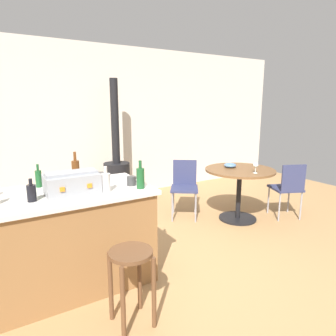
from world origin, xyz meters
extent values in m
plane|color=#A37A4C|center=(0.00, 0.00, 0.00)|extent=(8.80, 8.80, 0.00)
cube|color=beige|center=(0.00, 3.03, 1.35)|extent=(8.00, 0.10, 2.70)
cube|color=olive|center=(-1.23, 0.50, 0.44)|extent=(1.49, 0.78, 0.88)
cube|color=beige|center=(-1.23, 0.50, 0.90)|extent=(1.55, 0.84, 0.04)
cylinder|color=brown|center=(-0.81, -0.17, 0.29)|extent=(0.04, 0.04, 0.58)
cylinder|color=brown|center=(-1.06, -0.17, 0.29)|extent=(0.04, 0.04, 0.58)
cylinder|color=brown|center=(-1.06, -0.42, 0.29)|extent=(0.04, 0.04, 0.58)
cylinder|color=brown|center=(-0.81, -0.42, 0.29)|extent=(0.04, 0.04, 0.58)
cylinder|color=brown|center=(-0.94, -0.29, 0.60)|extent=(0.33, 0.33, 0.03)
cylinder|color=black|center=(1.32, 0.90, 0.01)|extent=(0.55, 0.55, 0.02)
cylinder|color=black|center=(1.32, 0.90, 0.37)|extent=(0.07, 0.07, 0.74)
cylinder|color=brown|center=(1.32, 0.90, 0.75)|extent=(1.00, 1.00, 0.03)
cube|color=navy|center=(0.66, 1.36, 0.46)|extent=(0.56, 0.56, 0.03)
cube|color=navy|center=(0.77, 1.51, 0.66)|extent=(0.31, 0.23, 0.40)
cylinder|color=gray|center=(0.90, 1.40, 0.22)|extent=(0.02, 0.02, 0.44)
cylinder|color=gray|center=(0.62, 1.59, 0.22)|extent=(0.02, 0.02, 0.44)
cylinder|color=gray|center=(0.42, 1.31, 0.22)|extent=(0.02, 0.02, 0.44)
cylinder|color=gray|center=(0.70, 1.12, 0.22)|extent=(0.02, 0.02, 0.44)
cube|color=navy|center=(2.00, 0.62, 0.45)|extent=(0.52, 0.52, 0.03)
cube|color=navy|center=(1.92, 0.44, 0.65)|extent=(0.34, 0.16, 0.40)
cylinder|color=gray|center=(1.78, 0.52, 0.22)|extent=(0.02, 0.02, 0.43)
cylinder|color=gray|center=(2.09, 0.39, 0.22)|extent=(0.02, 0.02, 0.43)
cylinder|color=gray|center=(2.22, 0.71, 0.22)|extent=(0.02, 0.02, 0.43)
cylinder|color=gray|center=(1.91, 0.84, 0.22)|extent=(0.02, 0.02, 0.43)
cylinder|color=black|center=(0.05, 2.51, 0.03)|extent=(0.37, 0.37, 0.06)
cylinder|color=black|center=(0.05, 2.51, 0.39)|extent=(0.44, 0.44, 0.65)
cube|color=#2D2826|center=(0.05, 2.29, 0.39)|extent=(0.20, 0.02, 0.20)
cylinder|color=black|center=(0.05, 2.51, 1.41)|extent=(0.13, 0.13, 1.39)
cube|color=gray|center=(-1.17, 0.41, 1.01)|extent=(0.45, 0.28, 0.17)
cube|color=gray|center=(-1.17, 0.41, 1.10)|extent=(0.43, 0.17, 0.02)
cube|color=orange|center=(-1.29, 0.27, 1.01)|extent=(0.04, 0.01, 0.04)
cube|color=orange|center=(-1.06, 0.27, 1.01)|extent=(0.04, 0.01, 0.04)
cylinder|color=black|center=(-1.51, 0.35, 0.99)|extent=(0.07, 0.07, 0.14)
cylinder|color=black|center=(-1.51, 0.35, 1.08)|extent=(0.03, 0.03, 0.05)
cylinder|color=#B7B2AD|center=(-0.91, 0.30, 1.00)|extent=(0.08, 0.08, 0.17)
cylinder|color=#B7B2AD|center=(-0.91, 0.30, 1.12)|extent=(0.03, 0.03, 0.07)
cylinder|color=#603314|center=(-1.06, 0.73, 1.03)|extent=(0.07, 0.07, 0.23)
cylinder|color=#603314|center=(-1.06, 0.73, 1.19)|extent=(0.03, 0.03, 0.09)
cylinder|color=#194C23|center=(-0.59, 0.24, 1.02)|extent=(0.07, 0.07, 0.19)
cylinder|color=#194C23|center=(-0.59, 0.24, 1.15)|extent=(0.03, 0.03, 0.07)
cylinder|color=#194C23|center=(-1.40, 0.78, 1.00)|extent=(0.06, 0.06, 0.16)
cylinder|color=#194C23|center=(-1.40, 0.78, 1.11)|extent=(0.02, 0.02, 0.06)
cylinder|color=#383838|center=(-0.62, 0.38, 0.96)|extent=(0.09, 0.09, 0.09)
torus|color=#383838|center=(-0.56, 0.38, 0.97)|extent=(0.05, 0.01, 0.05)
cylinder|color=#383838|center=(-0.81, 0.72, 0.96)|extent=(0.08, 0.08, 0.08)
torus|color=#383838|center=(-0.76, 0.72, 0.97)|extent=(0.05, 0.01, 0.05)
cylinder|color=silver|center=(1.31, 0.60, 0.77)|extent=(0.06, 0.06, 0.00)
cylinder|color=silver|center=(1.31, 0.60, 0.81)|extent=(0.01, 0.01, 0.08)
ellipsoid|color=silver|center=(1.31, 0.60, 0.88)|extent=(0.07, 0.07, 0.06)
ellipsoid|color=#4C7099|center=(1.27, 1.05, 0.80)|extent=(0.18, 0.18, 0.07)
camera|label=1|loc=(-1.76, -2.20, 1.69)|focal=32.00mm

